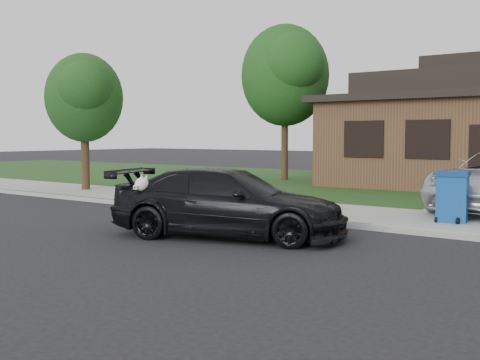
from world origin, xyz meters
The scene contains 8 objects.
ground centered at (0.00, 0.00, 0.00)m, with size 120.00×120.00×0.00m, color black.
sidewalk centered at (0.00, 5.00, 0.06)m, with size 60.00×3.00×0.12m, color gray.
curb centered at (0.00, 3.50, 0.06)m, with size 60.00×0.12×0.12m, color gray.
lawn centered at (0.00, 13.00, 0.07)m, with size 60.00×13.00×0.13m, color #193814.
sedan centered at (1.93, 1.08, 0.66)m, with size 4.89×3.14×1.32m.
recycling_bin centered at (5.00, 4.80, 0.67)m, with size 0.77×0.77×1.09m.
tree_0 centered at (-4.34, 12.88, 4.48)m, with size 3.78×3.60×6.34m.
tree_2 centered at (-7.38, 5.11, 3.27)m, with size 2.73×2.60×4.59m.
Camera 1 is at (9.01, -7.88, 1.94)m, focal length 45.00 mm.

